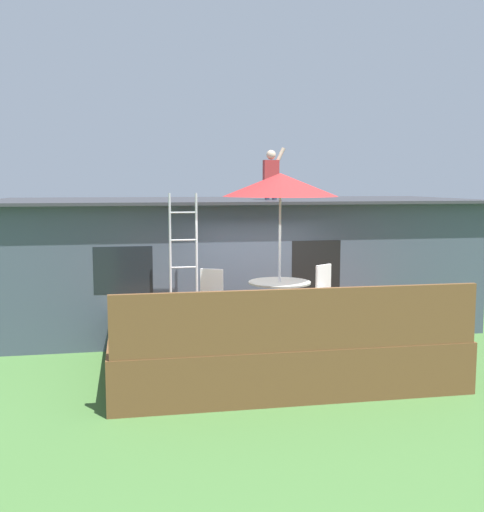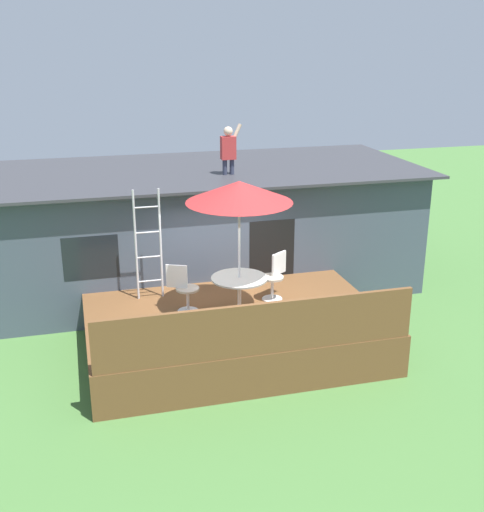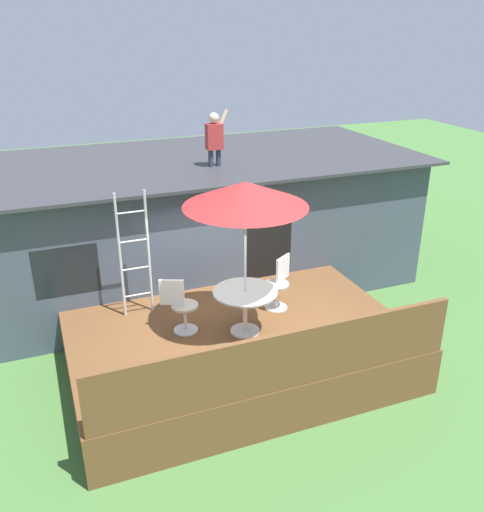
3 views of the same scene
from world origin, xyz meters
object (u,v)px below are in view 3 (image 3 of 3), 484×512
patio_chair_right (279,283)px  patio_table (245,300)px  patio_umbrella (245,194)px  step_ladder (134,255)px  patio_chair_left (180,306)px  person_figure (215,136)px

patio_chair_right → patio_table: bearing=0.0°
patio_table → patio_chair_right: patio_chair_right is taller
patio_umbrella → step_ladder: size_ratio=1.15×
step_ladder → patio_chair_left: size_ratio=2.39×
patio_umbrella → patio_chair_right: size_ratio=2.76×
patio_table → patio_umbrella: patio_umbrella is taller
person_figure → patio_chair_right: (0.32, -2.40, -2.18)m
step_ladder → patio_chair_right: 2.54m
patio_chair_right → patio_chair_left: bearing=-28.8°
patio_chair_left → step_ladder: bearing=145.5°
step_ladder → patio_chair_left: step_ladder is taller
person_figure → patio_chair_left: size_ratio=1.21×
patio_table → patio_umbrella: size_ratio=0.41×
patio_table → patio_chair_left: size_ratio=1.13×
patio_umbrella → patio_chair_right: bearing=34.1°
step_ladder → person_figure: person_figure is taller
patio_table → step_ladder: step_ladder is taller
patio_table → person_figure: (0.55, 2.99, 2.05)m
patio_table → patio_chair_left: 1.06m
patio_umbrella → patio_chair_left: size_ratio=2.76×
patio_umbrella → person_figure: 3.06m
patio_umbrella → patio_chair_left: bearing=156.3°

